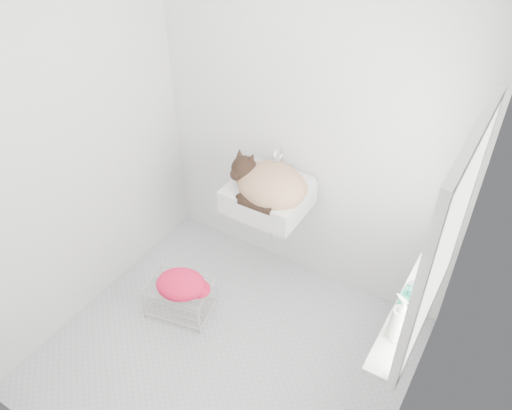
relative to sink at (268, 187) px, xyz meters
The scene contains 15 objects.
floor 1.13m from the sink, 80.12° to the right, with size 2.20×2.00×0.02m, color #B8BABC.
back_wall 0.49m from the sink, 63.64° to the left, with size 2.20×0.02×2.50m, color silver.
right_wall 1.49m from the sink, 31.06° to the right, with size 0.02×2.00×2.50m, color silver.
left_wall 1.28m from the sink, 142.69° to the right, with size 0.02×2.00×2.50m, color silver.
window_glass 1.42m from the sink, 23.98° to the right, with size 0.01×0.80×1.00m, color white.
window_frame 1.41m from the sink, 24.25° to the right, with size 0.04×0.90×1.10m, color white.
windowsill 1.26m from the sink, 25.37° to the right, with size 0.16×0.88×0.04m, color white.
sink is the anchor object (origin of this frame).
faucet 0.23m from the sink, 90.00° to the left, with size 0.19×0.13×0.19m, color silver, non-canonical shape.
cat 0.05m from the sink, 60.18° to the right, with size 0.56×0.50×0.32m.
wire_rack 0.98m from the sink, 121.12° to the right, with size 0.43×0.30×0.26m, color silver.
towel 0.90m from the sink, 115.36° to the right, with size 0.34×0.24×0.14m, color #F62307.
bottle_a 1.35m from the sink, 33.04° to the right, with size 0.08×0.08×0.22m, color silver.
bottle_b 1.26m from the sink, 26.64° to the right, with size 0.09×0.09×0.21m, color #217763.
bottle_c 1.21m from the sink, 21.50° to the right, with size 0.11×0.11×0.15m, color silver.
Camera 1 is at (1.23, -1.64, 2.83)m, focal length 35.70 mm.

